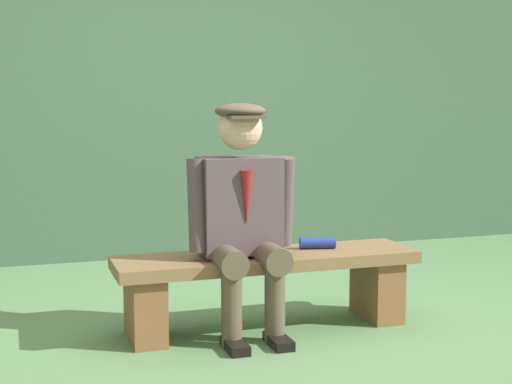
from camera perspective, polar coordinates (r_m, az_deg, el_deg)
ground_plane at (r=4.37m, az=0.81°, el=-10.16°), size 30.00×30.00×0.00m
bench at (r=4.30m, az=0.81°, el=-6.45°), size 1.70×0.44×0.43m
seated_man at (r=4.12m, az=-1.03°, el=-1.25°), size 0.61×0.55×1.27m
rolled_magazine at (r=4.42m, az=4.62°, el=-3.82°), size 0.21×0.11×0.07m
stadium_wall at (r=6.34m, az=-5.82°, el=6.88°), size 12.00×0.24×2.56m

